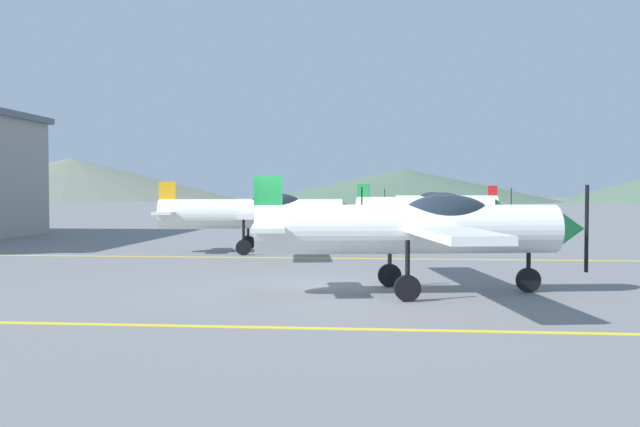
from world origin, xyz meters
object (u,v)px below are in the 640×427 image
(airplane_near, at_px, (420,227))
(airplane_back, at_px, (442,203))
(airplane_mid, at_px, (259,213))
(airplane_far, at_px, (431,207))

(airplane_near, xyz_separation_m, airplane_back, (2.89, 28.98, 0.00))
(airplane_near, bearing_deg, airplane_back, 84.30)
(airplane_mid, xyz_separation_m, airplane_back, (7.95, 19.87, 0.00))
(airplane_mid, relative_size, airplane_back, 1.00)
(airplane_near, bearing_deg, airplane_mid, 119.03)
(airplane_near, distance_m, airplane_back, 29.12)
(airplane_far, relative_size, airplane_back, 1.00)
(airplane_near, xyz_separation_m, airplane_far, (1.42, 17.55, 0.00))
(airplane_back, bearing_deg, airplane_mid, -111.81)
(airplane_mid, bearing_deg, airplane_far, 52.50)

